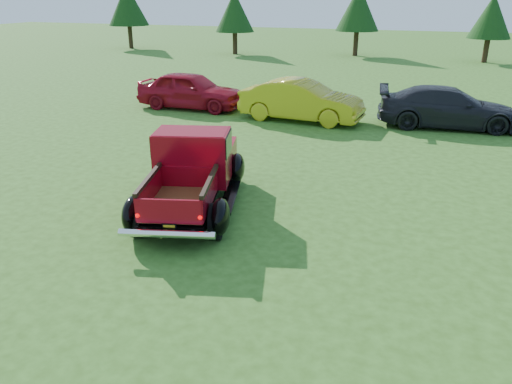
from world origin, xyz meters
TOP-DOWN VIEW (x-y plane):
  - ground at (0.00, 0.00)m, footprint 120.00×120.00m
  - tree_far_west at (-22.00, 30.00)m, footprint 3.33×3.33m
  - tree_west at (-12.00, 29.00)m, footprint 2.94×2.94m
  - tree_mid_left at (-3.00, 31.00)m, footprint 3.20×3.20m
  - tree_mid_right at (6.00, 30.00)m, footprint 2.82×2.82m
  - pickup_truck at (-1.98, 1.21)m, footprint 3.06×4.81m
  - show_car_red at (-6.50, 10.18)m, footprint 4.40×1.78m
  - show_car_yellow at (-1.67, 9.63)m, footprint 4.66×1.95m
  - show_car_grey at (3.48, 10.42)m, footprint 5.03×2.47m

SIDE VIEW (x-z plane):
  - ground at x=0.00m, z-range 0.00..0.00m
  - show_car_grey at x=3.48m, z-range 0.00..1.41m
  - show_car_red at x=-6.50m, z-range 0.00..1.50m
  - show_car_yellow at x=-1.67m, z-range 0.00..1.50m
  - pickup_truck at x=-1.98m, z-range -0.04..1.64m
  - tree_mid_right at x=6.00m, z-range 0.77..5.17m
  - tree_west at x=-12.00m, z-range 0.81..5.41m
  - tree_mid_left at x=-3.00m, z-range 0.88..5.88m
  - tree_far_west at x=-22.00m, z-range 0.92..6.12m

